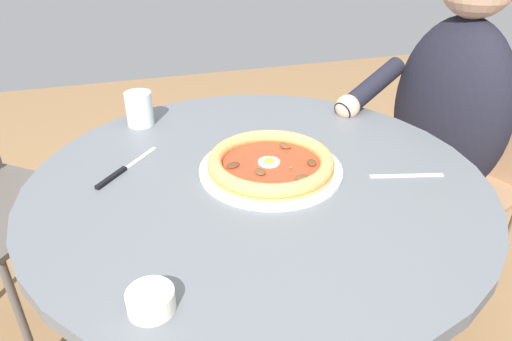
# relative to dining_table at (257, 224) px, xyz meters

# --- Properties ---
(dining_table) EXTENTS (1.00, 1.00, 0.76)m
(dining_table) POSITION_rel_dining_table_xyz_m (0.00, 0.00, 0.00)
(dining_table) COLOR #565B60
(dining_table) RESTS_ON ground
(pizza_on_plate) EXTENTS (0.32, 0.32, 0.04)m
(pizza_on_plate) POSITION_rel_dining_table_xyz_m (-0.01, 0.03, 0.15)
(pizza_on_plate) COLOR white
(pizza_on_plate) RESTS_ON dining_table
(water_glass) EXTENTS (0.07, 0.07, 0.09)m
(water_glass) POSITION_rel_dining_table_xyz_m (-0.35, -0.22, 0.17)
(water_glass) COLOR silver
(water_glass) RESTS_ON dining_table
(steak_knife) EXTENTS (0.16, 0.14, 0.01)m
(steak_knife) POSITION_rel_dining_table_xyz_m (-0.10, -0.29, 0.13)
(steak_knife) COLOR silver
(steak_knife) RESTS_ON dining_table
(ramekin_capers) EXTENTS (0.07, 0.07, 0.03)m
(ramekin_capers) POSITION_rel_dining_table_xyz_m (0.32, -0.26, 0.14)
(ramekin_capers) COLOR white
(ramekin_capers) RESTS_ON dining_table
(fork_utensil) EXTENTS (0.05, 0.16, 0.00)m
(fork_utensil) POSITION_rel_dining_table_xyz_m (0.09, 0.31, 0.13)
(fork_utensil) COLOR #BCBCC1
(fork_utensil) RESTS_ON dining_table
(diner_person) EXTENTS (0.42, 0.57, 1.20)m
(diner_person) POSITION_rel_dining_table_xyz_m (-0.24, 0.67, -0.09)
(diner_person) COLOR #282833
(diner_person) RESTS_ON ground
(cafe_chair_diner) EXTENTS (0.52, 0.52, 0.86)m
(cafe_chair_diner) POSITION_rel_dining_table_xyz_m (-0.29, 0.81, -0.11)
(cafe_chair_diner) COLOR #957050
(cafe_chair_diner) RESTS_ON ground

